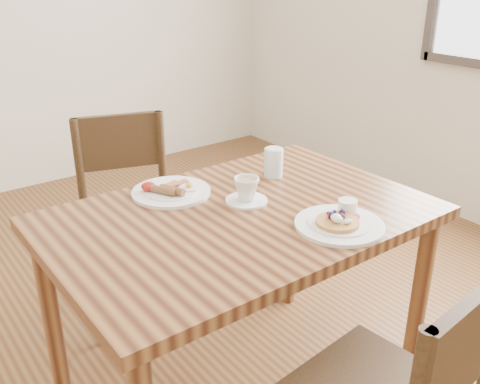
{
  "coord_description": "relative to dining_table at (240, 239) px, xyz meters",
  "views": [
    {
      "loc": [
        -0.92,
        -1.23,
        1.49
      ],
      "look_at": [
        0.0,
        0.0,
        0.82
      ],
      "focal_mm": 40.0,
      "sensor_mm": 36.0,
      "label": 1
    }
  ],
  "objects": [
    {
      "name": "dining_table",
      "position": [
        0.0,
        0.0,
        0.0
      ],
      "size": [
        1.2,
        0.8,
        0.75
      ],
      "color": "brown",
      "rests_on": "ground"
    },
    {
      "name": "chair_far",
      "position": [
        -0.05,
        0.74,
        -0.16
      ],
      "size": [
        0.53,
        0.53,
        0.88
      ],
      "rotation": [
        0.0,
        0.0,
        2.84
      ],
      "color": "#3F2816",
      "rests_on": "ground"
    },
    {
      "name": "pancake_plate",
      "position": [
        0.18,
        -0.26,
        0.11
      ],
      "size": [
        0.27,
        0.27,
        0.06
      ],
      "color": "white",
      "rests_on": "dining_table"
    },
    {
      "name": "breakfast_plate",
      "position": [
        -0.1,
        0.26,
        0.11
      ],
      "size": [
        0.27,
        0.27,
        0.04
      ],
      "color": "white",
      "rests_on": "dining_table"
    },
    {
      "name": "teacup_saucer",
      "position": [
        0.07,
        0.05,
        0.14
      ],
      "size": [
        0.14,
        0.14,
        0.09
      ],
      "color": "white",
      "rests_on": "dining_table"
    },
    {
      "name": "water_glass",
      "position": [
        0.29,
        0.18,
        0.15
      ],
      "size": [
        0.07,
        0.07,
        0.11
      ],
      "primitive_type": "cylinder",
      "color": "silver",
      "rests_on": "dining_table"
    }
  ]
}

